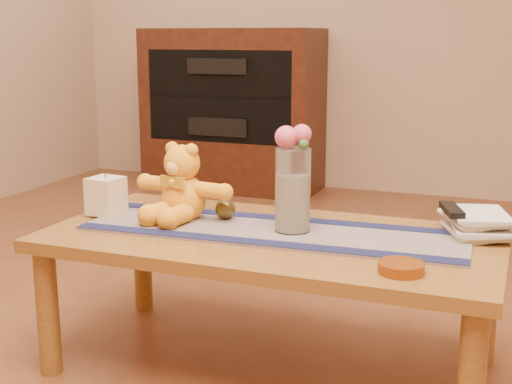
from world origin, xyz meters
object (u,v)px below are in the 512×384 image
at_px(bronze_ball, 225,209).
at_px(tv_remote, 452,210).
at_px(pillar_candle, 106,196).
at_px(book_bottom, 450,232).
at_px(teddy_bear, 183,183).
at_px(glass_vase, 293,190).
at_px(amber_dish, 401,268).

relative_size(bronze_ball, tv_remote, 0.42).
relative_size(pillar_candle, book_bottom, 0.56).
distance_m(pillar_candle, book_bottom, 1.14).
bearing_deg(tv_remote, book_bottom, 90.00).
relative_size(teddy_bear, bronze_ball, 5.25).
height_order(glass_vase, book_bottom, glass_vase).
xyz_separation_m(teddy_bear, pillar_candle, (-0.27, -0.05, -0.06)).
bearing_deg(teddy_bear, amber_dish, -10.47).
bearing_deg(bronze_ball, glass_vase, -12.52).
bearing_deg(glass_vase, tv_remote, 17.23).
xyz_separation_m(glass_vase, bronze_ball, (-0.25, 0.06, -0.10)).
bearing_deg(tv_remote, bronze_ball, 167.83).
relative_size(teddy_bear, glass_vase, 1.35).
bearing_deg(amber_dish, glass_vase, 146.75).
relative_size(pillar_candle, amber_dish, 1.03).
bearing_deg(bronze_ball, book_bottom, 7.72).
relative_size(teddy_bear, amber_dish, 2.88).
distance_m(bronze_ball, book_bottom, 0.72).
relative_size(teddy_bear, pillar_candle, 2.80).
bearing_deg(pillar_candle, tv_remote, 8.70).
xyz_separation_m(teddy_bear, book_bottom, (0.85, 0.13, -0.12)).
distance_m(book_bottom, tv_remote, 0.08).
height_order(glass_vase, amber_dish, glass_vase).
xyz_separation_m(teddy_bear, glass_vase, (0.39, -0.02, 0.01)).
xyz_separation_m(glass_vase, book_bottom, (0.46, 0.15, -0.13)).
bearing_deg(book_bottom, bronze_ball, 165.61).
xyz_separation_m(book_bottom, amber_dish, (-0.08, -0.40, 0.00)).
height_order(glass_vase, bronze_ball, glass_vase).
xyz_separation_m(glass_vase, amber_dish, (0.38, -0.25, -0.12)).
xyz_separation_m(bronze_ball, book_bottom, (0.71, 0.10, -0.03)).
height_order(bronze_ball, tv_remote, tv_remote).
relative_size(tv_remote, amber_dish, 1.31).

